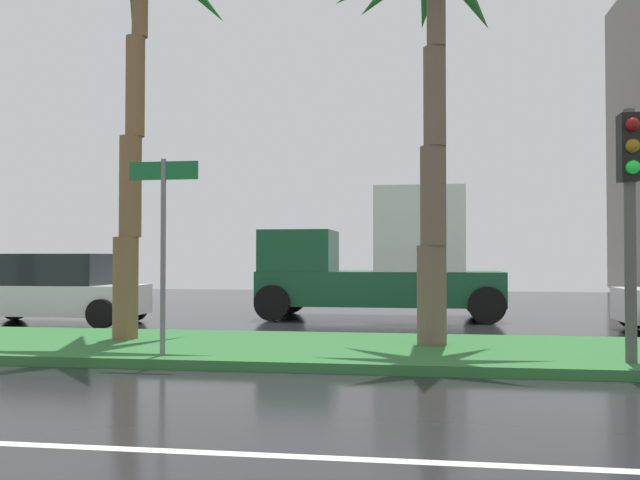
{
  "coord_description": "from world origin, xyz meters",
  "views": [
    {
      "loc": [
        2.88,
        -3.63,
        1.65
      ],
      "look_at": [
        0.6,
        11.36,
        2.02
      ],
      "focal_mm": 38.78,
      "sensor_mm": 36.0,
      "label": 1
    }
  ],
  "objects_px": {
    "traffic_signal_median_right": "(630,188)",
    "palm_tree_centre": "(434,2)",
    "street_name_sign": "(163,229)",
    "box_truck_lead": "(383,260)",
    "car_in_traffic_leading": "(57,290)"
  },
  "relations": [
    {
      "from": "traffic_signal_median_right",
      "to": "car_in_traffic_leading",
      "type": "height_order",
      "value": "traffic_signal_median_right"
    },
    {
      "from": "street_name_sign",
      "to": "box_truck_lead",
      "type": "bearing_deg",
      "value": 71.49
    },
    {
      "from": "palm_tree_centre",
      "to": "street_name_sign",
      "type": "distance_m",
      "value": 5.97
    },
    {
      "from": "street_name_sign",
      "to": "palm_tree_centre",
      "type": "bearing_deg",
      "value": 23.14
    },
    {
      "from": "street_name_sign",
      "to": "box_truck_lead",
      "type": "height_order",
      "value": "box_truck_lead"
    },
    {
      "from": "traffic_signal_median_right",
      "to": "street_name_sign",
      "type": "distance_m",
      "value": 6.88
    },
    {
      "from": "car_in_traffic_leading",
      "to": "street_name_sign",
      "type": "bearing_deg",
      "value": 130.99
    },
    {
      "from": "palm_tree_centre",
      "to": "box_truck_lead",
      "type": "distance_m",
      "value": 8.17
    },
    {
      "from": "car_in_traffic_leading",
      "to": "traffic_signal_median_right",
      "type": "bearing_deg",
      "value": 155.15
    },
    {
      "from": "palm_tree_centre",
      "to": "traffic_signal_median_right",
      "type": "height_order",
      "value": "palm_tree_centre"
    },
    {
      "from": "box_truck_lead",
      "to": "palm_tree_centre",
      "type": "bearing_deg",
      "value": 100.87
    },
    {
      "from": "traffic_signal_median_right",
      "to": "car_in_traffic_leading",
      "type": "xyz_separation_m",
      "value": [
        -11.83,
        5.48,
        -1.81
      ]
    },
    {
      "from": "traffic_signal_median_right",
      "to": "box_truck_lead",
      "type": "height_order",
      "value": "traffic_signal_median_right"
    },
    {
      "from": "traffic_signal_median_right",
      "to": "palm_tree_centre",
      "type": "bearing_deg",
      "value": 150.7
    },
    {
      "from": "car_in_traffic_leading",
      "to": "box_truck_lead",
      "type": "distance_m",
      "value": 8.33
    }
  ]
}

